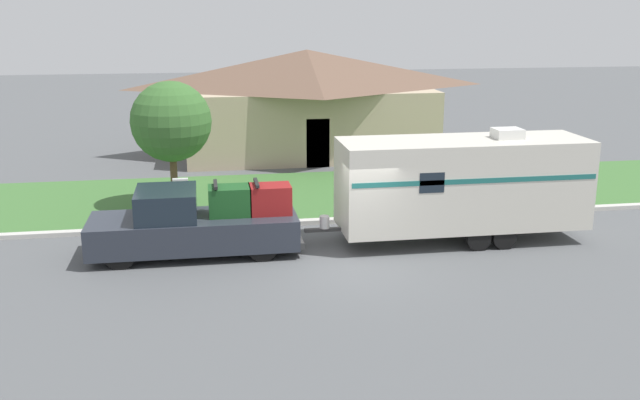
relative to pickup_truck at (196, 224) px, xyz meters
The scene contains 8 objects.
ground_plane 4.50m from the pickup_truck, 19.14° to the right, with size 120.00×120.00×0.00m, color #515456.
curb_strip 4.83m from the pickup_truck, 28.95° to the left, with size 80.00×0.30×0.14m.
lawn_strip 7.32m from the pickup_truck, 55.02° to the left, with size 80.00×7.00×0.03m.
house_across_street 14.63m from the pickup_truck, 69.40° to the left, with size 11.96×6.87×4.80m.
pickup_truck is the anchor object (origin of this frame).
travel_trailer 7.70m from the pickup_truck, ahead, with size 8.20×2.25×3.28m.
mailbox 3.37m from the pickup_truck, 98.21° to the left, with size 0.48×0.20×1.39m.
tree_in_yard 5.43m from the pickup_truck, 98.43° to the left, with size 2.69×2.69×4.32m.
Camera 1 is at (-3.85, -17.63, 6.62)m, focal length 40.00 mm.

